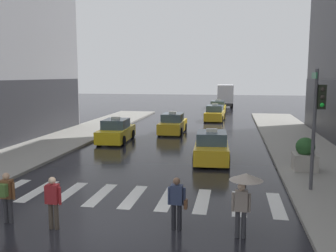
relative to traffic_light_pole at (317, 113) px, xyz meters
name	(u,v)px	position (x,y,z in m)	size (l,w,h in m)	color
ground_plane	(108,228)	(-7.01, -4.69, -3.26)	(160.00, 160.00, 0.00)	black
crosswalk_markings	(133,197)	(-7.01, -1.69, -3.25)	(11.30, 2.80, 0.01)	silver
traffic_light_pole	(317,113)	(0.00, 0.00, 0.00)	(0.44, 0.84, 4.80)	#47474C
taxi_lead	(212,148)	(-4.38, 5.07, -2.53)	(2.10, 4.62, 1.80)	gold
taxi_second	(116,132)	(-11.43, 9.73, -2.53)	(2.06, 4.60, 1.80)	yellow
taxi_third	(173,124)	(-8.09, 14.31, -2.53)	(1.94, 4.54, 1.80)	gold
taxi_fourth	(215,114)	(-5.09, 23.24, -2.53)	(2.10, 4.62, 1.80)	gold
taxi_fifth	(218,108)	(-5.09, 30.09, -2.53)	(2.03, 4.59, 1.80)	yellow
box_truck	(225,95)	(-4.45, 39.65, -1.41)	(2.51, 7.61, 3.35)	#2D2D2D
pedestrian_with_umbrella	(244,188)	(-2.88, -4.67, -1.74)	(0.96, 0.96, 1.94)	#333338
pedestrian_with_backpack	(6,194)	(-10.28, -4.89, -2.29)	(0.55, 0.43, 1.65)	#333338
pedestrian_with_handbag	(177,200)	(-4.86, -4.45, -2.32)	(0.60, 0.24, 1.65)	black
pedestrian_plain_coat	(53,200)	(-8.61, -5.05, -2.32)	(0.55, 0.24, 1.65)	#473D33
planter_near_corner	(305,155)	(0.22, 3.16, -2.38)	(1.10, 1.10, 1.60)	#A8A399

